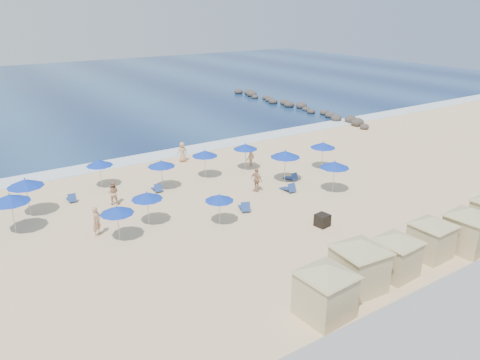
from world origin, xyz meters
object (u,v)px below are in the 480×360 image
umbrella_11 (335,165)px  beachgoer_3 (250,157)px  umbrella_4 (99,163)px  beachgoer_0 (97,221)px  umbrella_1 (117,210)px  umbrella_10 (323,145)px  cabana_4 (469,223)px  umbrella_6 (219,198)px  cabana_1 (360,258)px  beachgoer_4 (182,152)px  rock_jetty (293,105)px  cabana_2 (397,248)px  cabana_0 (326,284)px  umbrella_8 (285,154)px  trash_bin (322,220)px  beachgoer_2 (256,180)px  umbrella_3 (147,196)px  umbrella_2 (25,183)px  umbrella_7 (205,153)px  beachgoer_1 (113,193)px  umbrella_0 (10,198)px  umbrella_9 (245,146)px  cabana_3 (432,232)px  umbrella_5 (161,164)px

umbrella_11 → beachgoer_3: bearing=101.7°
umbrella_4 → beachgoer_0: umbrella_4 is taller
umbrella_1 → umbrella_10: umbrella_10 is taller
cabana_4 → umbrella_6: 14.21m
cabana_1 → beachgoer_3: bearing=71.1°
cabana_1 → cabana_4: cabana_1 is taller
umbrella_1 → beachgoer_4: bearing=48.6°
rock_jetty → umbrella_10: (-13.63, -20.13, 1.69)m
umbrella_4 → umbrella_11: umbrella_11 is taller
cabana_2 → cabana_4: bearing=-5.2°
rock_jetty → umbrella_4: (-30.27, -14.15, 1.57)m
cabana_0 → beachgoer_3: (8.89, 18.52, -0.81)m
beachgoer_3 → umbrella_8: bearing=72.9°
trash_bin → beachgoer_2: size_ratio=0.43×
umbrella_3 → beachgoer_4: 12.51m
cabana_2 → umbrella_2: bearing=128.2°
cabana_4 → cabana_2: bearing=174.8°
beachgoer_2 → umbrella_7: bearing=-170.7°
beachgoer_4 → beachgoer_1: bearing=47.8°
rock_jetty → umbrella_0: (-36.97, -18.69, 1.89)m
umbrella_9 → beachgoer_3: umbrella_9 is taller
cabana_0 → umbrella_0: size_ratio=1.74×
beachgoer_0 → beachgoer_2: beachgoer_0 is taller
cabana_0 → beachgoer_4: cabana_0 is taller
cabana_3 → umbrella_11: (2.23, 9.68, 0.64)m
cabana_2 → cabana_3: 3.07m
cabana_1 → umbrella_8: 14.65m
beachgoer_3 → umbrella_7: bearing=-13.2°
umbrella_2 → umbrella_3: 8.07m
rock_jetty → cabana_4: cabana_4 is taller
rock_jetty → umbrella_1: 39.54m
cabana_0 → beachgoer_1: cabana_0 is taller
cabana_2 → beachgoer_1: cabana_2 is taller
umbrella_0 → umbrella_7: size_ratio=1.12×
beachgoer_1 → umbrella_1: bearing=103.3°
umbrella_0 → cabana_0: bearing=-58.4°
umbrella_5 → umbrella_1: bearing=-132.4°
cabana_1 → umbrella_0: size_ratio=1.78×
rock_jetty → umbrella_8: umbrella_8 is taller
cabana_0 → beachgoer_2: (5.99, 13.58, -0.72)m
beachgoer_0 → umbrella_8: bearing=-34.7°
cabana_2 → beachgoer_1: (-8.80, 16.54, -0.63)m
cabana_2 → umbrella_2: size_ratio=1.58×
cabana_2 → umbrella_6: 10.78m
cabana_1 → umbrella_11: cabana_1 is taller
trash_bin → umbrella_10: 11.02m
beachgoer_1 → beachgoer_4: size_ratio=0.97×
umbrella_0 → umbrella_4: umbrella_0 is taller
cabana_4 → umbrella_4: cabana_4 is taller
umbrella_3 → umbrella_8: size_ratio=0.85×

